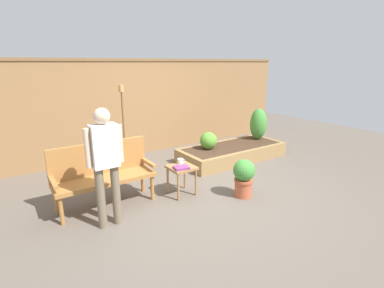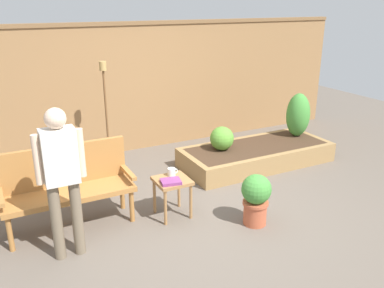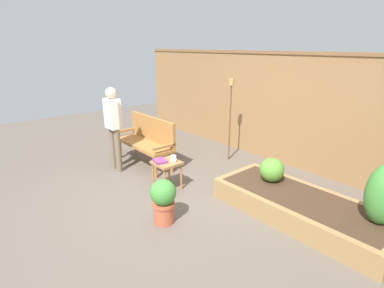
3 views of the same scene
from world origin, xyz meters
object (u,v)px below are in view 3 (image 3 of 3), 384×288
Objects in this scene: cup_on_table at (173,158)px; book_on_table at (160,161)px; side_table at (167,166)px; shrub_far_corner at (384,195)px; person_by_bench at (113,122)px; potted_boxwood at (163,199)px; garden_bench at (148,138)px; tiki_torch at (231,105)px; shrub_near_bench at (272,170)px.

book_on_table is (-0.10, -0.19, -0.03)m from cup_on_table.
side_table is 0.66× the size of shrub_far_corner.
book_on_table is 0.15× the size of person_by_bench.
potted_boxwood is 0.40× the size of person_by_bench.
potted_boxwood is (1.92, -0.99, -0.20)m from garden_bench.
shrub_near_bench is at bearing -25.56° from tiki_torch.
side_table is 2.97m from shrub_far_corner.
tiki_torch is at bearing 154.44° from shrub_near_bench.
garden_bench is 3.00× the size of side_table.
tiki_torch reaches higher than cup_on_table.
shrub_far_corner is at bearing 18.24° from cup_on_table.
shrub_near_bench reaches higher than side_table.
garden_bench is at bearing 168.46° from book_on_table.
garden_bench is 1.18m from book_on_table.
shrub_near_bench is 1.85m from tiki_torch.
shrub_near_bench is at bearing 72.06° from potted_boxwood.
person_by_bench is (-2.05, 0.36, 0.59)m from potted_boxwood.
potted_boxwood is (0.77, -0.62, -0.05)m from side_table.
shrub_near_bench reaches higher than potted_boxwood.
garden_bench is at bearing 162.10° from side_table.
garden_bench is 0.87× the size of tiki_torch.
side_table is 0.31× the size of person_by_bench.
book_on_table is at bearing -22.80° from garden_bench.
potted_boxwood reaches higher than book_on_table.
cup_on_table is 0.58× the size of book_on_table.
tiki_torch is at bearing 98.50° from side_table.
tiki_torch is (-1.56, 0.75, 0.66)m from shrub_near_bench.
potted_boxwood is 2.71m from tiki_torch.
tiki_torch reaches higher than side_table.
side_table is 1.41m from person_by_bench.
potted_boxwood is at bearing -107.94° from shrub_near_bench.
shrub_far_corner is (1.48, 0.00, 0.18)m from shrub_near_bench.
tiki_torch is (-1.04, 2.37, 0.80)m from potted_boxwood.
garden_bench is 10.99× the size of cup_on_table.
garden_bench is at bearing -165.38° from shrub_near_bench.
garden_bench is at bearing -122.47° from tiki_torch.
book_on_table is 0.31× the size of shrub_far_corner.
book_on_table is 1.00m from potted_boxwood.
tiki_torch reaches higher than garden_bench.
garden_bench is 1.22m from cup_on_table.
cup_on_table is at bearing -144.30° from shrub_near_bench.
potted_boxwood is at bearing -66.38° from tiki_torch.
cup_on_table is 1.79m from tiki_torch.
book_on_table is at bearing 8.08° from person_by_bench.
side_table is at bearing -17.90° from garden_bench.
shrub_near_bench is at bearing -180.00° from shrub_far_corner.
person_by_bench is at bearing -153.79° from shrub_near_bench.
shrub_near_bench is (1.30, 1.01, 0.09)m from side_table.
side_table is 2.11× the size of book_on_table.
potted_boxwood reaches higher than cup_on_table.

